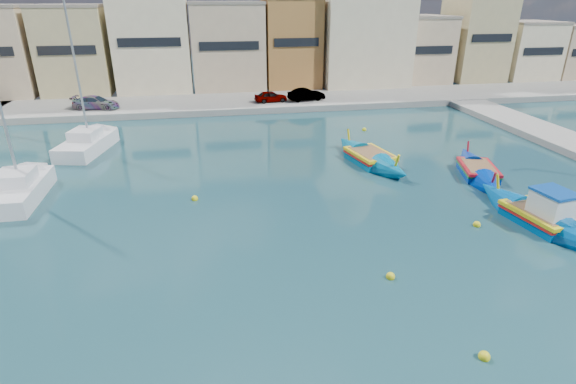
{
  "coord_description": "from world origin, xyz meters",
  "views": [
    {
      "loc": [
        -8.74,
        -14.07,
        10.27
      ],
      "look_at": [
        -5.0,
        6.0,
        1.4
      ],
      "focal_mm": 28.0,
      "sensor_mm": 36.0,
      "label": 1
    }
  ],
  "objects_px": {
    "yacht_north": "(98,139)",
    "yacht_midnorth": "(29,181)",
    "luzzu_green": "(370,159)",
    "luzzu_blue_cabin": "(541,218)",
    "luzzu_cyan_mid": "(478,172)",
    "church_block": "(360,15)"
  },
  "relations": [
    {
      "from": "church_block",
      "to": "luzzu_blue_cabin",
      "type": "xyz_separation_m",
      "value": [
        -2.96,
        -37.04,
        -8.04
      ]
    },
    {
      "from": "luzzu_cyan_mid",
      "to": "yacht_north",
      "type": "relative_size",
      "value": 0.74
    },
    {
      "from": "luzzu_cyan_mid",
      "to": "yacht_midnorth",
      "type": "distance_m",
      "value": 27.05
    },
    {
      "from": "luzzu_cyan_mid",
      "to": "yacht_north",
      "type": "bearing_deg",
      "value": 155.39
    },
    {
      "from": "yacht_north",
      "to": "yacht_midnorth",
      "type": "bearing_deg",
      "value": -105.1
    },
    {
      "from": "church_block",
      "to": "luzzu_green",
      "type": "relative_size",
      "value": 2.18
    },
    {
      "from": "church_block",
      "to": "luzzu_cyan_mid",
      "type": "xyz_separation_m",
      "value": [
        -2.26,
        -30.47,
        -8.16
      ]
    },
    {
      "from": "church_block",
      "to": "luzzu_green",
      "type": "bearing_deg",
      "value": -106.66
    },
    {
      "from": "luzzu_blue_cabin",
      "to": "yacht_midnorth",
      "type": "height_order",
      "value": "yacht_midnorth"
    },
    {
      "from": "luzzu_blue_cabin",
      "to": "yacht_midnorth",
      "type": "relative_size",
      "value": 0.78
    },
    {
      "from": "yacht_north",
      "to": "yacht_midnorth",
      "type": "height_order",
      "value": "yacht_midnorth"
    },
    {
      "from": "luzzu_cyan_mid",
      "to": "yacht_north",
      "type": "distance_m",
      "value": 27.11
    },
    {
      "from": "luzzu_blue_cabin",
      "to": "luzzu_green",
      "type": "relative_size",
      "value": 0.99
    },
    {
      "from": "luzzu_cyan_mid",
      "to": "luzzu_green",
      "type": "distance_m",
      "value": 6.79
    },
    {
      "from": "church_block",
      "to": "yacht_north",
      "type": "distance_m",
      "value": 33.99
    },
    {
      "from": "luzzu_green",
      "to": "yacht_north",
      "type": "relative_size",
      "value": 0.79
    },
    {
      "from": "yacht_midnorth",
      "to": "church_block",
      "type": "bearing_deg",
      "value": 43.33
    },
    {
      "from": "luzzu_green",
      "to": "luzzu_blue_cabin",
      "type": "bearing_deg",
      "value": -63.16
    },
    {
      "from": "luzzu_blue_cabin",
      "to": "yacht_north",
      "type": "bearing_deg",
      "value": 143.29
    },
    {
      "from": "luzzu_blue_cabin",
      "to": "yacht_north",
      "type": "xyz_separation_m",
      "value": [
        -23.94,
        17.85,
        0.07
      ]
    },
    {
      "from": "church_block",
      "to": "luzzu_cyan_mid",
      "type": "relative_size",
      "value": 2.33
    },
    {
      "from": "church_block",
      "to": "yacht_midnorth",
      "type": "distance_m",
      "value": 40.85
    }
  ]
}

